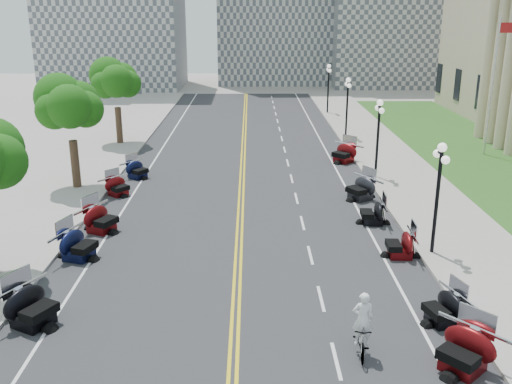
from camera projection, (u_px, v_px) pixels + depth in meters
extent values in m
plane|color=gray|center=(236.00, 299.00, 21.48)|extent=(160.00, 160.00, 0.00)
cube|color=#333335|center=(241.00, 210.00, 31.00)|extent=(16.00, 90.00, 0.01)
cube|color=yellow|center=(238.00, 210.00, 31.00)|extent=(0.12, 90.00, 0.00)
cube|color=yellow|center=(243.00, 210.00, 31.00)|extent=(0.12, 90.00, 0.00)
cube|color=white|center=(358.00, 210.00, 31.06)|extent=(0.12, 90.00, 0.00)
cube|color=white|center=(123.00, 210.00, 30.94)|extent=(0.12, 90.00, 0.00)
cube|color=white|center=(336.00, 361.00, 17.70)|extent=(0.12, 2.00, 0.00)
cube|color=white|center=(321.00, 298.00, 21.51)|extent=(0.12, 2.00, 0.00)
cube|color=white|center=(310.00, 255.00, 25.32)|extent=(0.12, 2.00, 0.00)
cube|color=white|center=(302.00, 223.00, 29.13)|extent=(0.12, 2.00, 0.00)
cube|color=white|center=(296.00, 198.00, 32.93)|extent=(0.12, 2.00, 0.00)
cube|color=white|center=(292.00, 179.00, 36.74)|extent=(0.12, 2.00, 0.00)
cube|color=white|center=(288.00, 163.00, 40.55)|extent=(0.12, 2.00, 0.00)
cube|color=white|center=(284.00, 150.00, 44.36)|extent=(0.12, 2.00, 0.00)
cube|color=white|center=(282.00, 138.00, 48.17)|extent=(0.12, 2.00, 0.00)
cube|color=white|center=(279.00, 129.00, 51.98)|extent=(0.12, 2.00, 0.00)
cube|color=white|center=(277.00, 121.00, 55.79)|extent=(0.12, 2.00, 0.00)
cube|color=white|center=(276.00, 114.00, 59.59)|extent=(0.12, 2.00, 0.00)
cube|color=white|center=(274.00, 107.00, 63.40)|extent=(0.12, 2.00, 0.00)
cube|color=white|center=(273.00, 102.00, 67.21)|extent=(0.12, 2.00, 0.00)
cube|color=white|center=(272.00, 97.00, 71.02)|extent=(0.12, 2.00, 0.00)
cube|color=#9E9991|center=(433.00, 208.00, 31.08)|extent=(5.00, 90.00, 0.15)
cube|color=#9E9991|center=(47.00, 209.00, 30.88)|extent=(5.00, 90.00, 0.15)
cube|color=#356023|center=(499.00, 169.00, 38.77)|extent=(9.00, 60.00, 0.10)
cube|color=gray|center=(402.00, 5.00, 80.22)|extent=(20.00, 14.00, 22.00)
imported|color=#A51414|center=(361.00, 339.00, 17.90)|extent=(0.71, 1.87, 1.10)
imported|color=silver|center=(364.00, 297.00, 17.45)|extent=(0.66, 0.43, 1.81)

